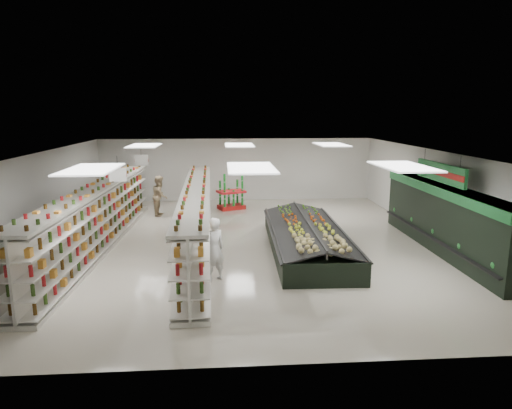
{
  "coord_description": "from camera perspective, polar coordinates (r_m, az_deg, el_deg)",
  "views": [
    {
      "loc": [
        -0.73,
        -15.56,
        4.58
      ],
      "look_at": [
        0.48,
        0.74,
        1.23
      ],
      "focal_mm": 32.0,
      "sensor_mm": 36.0,
      "label": 1
    }
  ],
  "objects": [
    {
      "name": "hortifruti_banner",
      "position": [
        15.81,
        22.02,
        3.73
      ],
      "size": [
        0.12,
        3.2,
        0.95
      ],
      "color": "#1F7435",
      "rests_on": "ceiling"
    },
    {
      "name": "shopper_background",
      "position": [
        20.69,
        -11.9,
        1.08
      ],
      "size": [
        0.57,
        0.89,
        1.79
      ],
      "primitive_type": "imported",
      "rotation": [
        0.0,
        0.0,
        1.54
      ],
      "color": "#93795A",
      "rests_on": "floor"
    },
    {
      "name": "wall_right",
      "position": [
        17.63,
        21.85,
        1.02
      ],
      "size": [
        0.02,
        16.0,
        3.2
      ],
      "primitive_type": "cube",
      "color": "silver",
      "rests_on": "floor"
    },
    {
      "name": "produce_island",
      "position": [
        15.36,
        6.37,
        -4.04
      ],
      "size": [
        2.65,
        6.87,
        1.02
      ],
      "rotation": [
        0.0,
        0.0,
        -0.03
      ],
      "color": "black",
      "rests_on": "floor"
    },
    {
      "name": "wall_front",
      "position": [
        8.16,
        1.19,
        -9.83
      ],
      "size": [
        14.0,
        0.02,
        3.2
      ],
      "primitive_type": "cube",
      "color": "silver",
      "rests_on": "floor"
    },
    {
      "name": "gondola_left",
      "position": [
        16.28,
        -19.15,
        -1.91
      ],
      "size": [
        1.32,
        12.12,
        2.1
      ],
      "rotation": [
        0.0,
        0.0,
        -0.03
      ],
      "color": "silver",
      "rests_on": "floor"
    },
    {
      "name": "gondola_center",
      "position": [
        15.56,
        -7.4,
        -2.03
      ],
      "size": [
        1.18,
        11.89,
        2.06
      ],
      "rotation": [
        0.0,
        0.0,
        0.02
      ],
      "color": "silver",
      "rests_on": "floor"
    },
    {
      "name": "aisle_sign_near",
      "position": [
        14.03,
        -16.88,
        3.6
      ],
      "size": [
        0.52,
        0.06,
        0.75
      ],
      "color": "white",
      "rests_on": "ceiling"
    },
    {
      "name": "aisle_sign_far",
      "position": [
        17.92,
        -14.14,
        5.38
      ],
      "size": [
        0.52,
        0.06,
        0.75
      ],
      "color": "white",
      "rests_on": "ceiling"
    },
    {
      "name": "soda_endcap",
      "position": [
        21.66,
        -3.12,
        1.44
      ],
      "size": [
        1.46,
        1.24,
        1.59
      ],
      "rotation": [
        0.0,
        0.0,
        0.37
      ],
      "color": "#A91613",
      "rests_on": "floor"
    },
    {
      "name": "floor",
      "position": [
        16.24,
        -1.49,
        -4.8
      ],
      "size": [
        16.0,
        16.0,
        0.0
      ],
      "primitive_type": "plane",
      "color": "beige",
      "rests_on": "ground"
    },
    {
      "name": "produce_wall_case",
      "position": [
        16.17,
        22.55,
        -1.23
      ],
      "size": [
        0.93,
        8.0,
        2.2
      ],
      "color": "black",
      "rests_on": "floor"
    },
    {
      "name": "wall_back",
      "position": [
        23.76,
        -2.45,
        4.37
      ],
      "size": [
        14.0,
        0.02,
        3.2
      ],
      "primitive_type": "cube",
      "color": "silver",
      "rests_on": "floor"
    },
    {
      "name": "ceiling",
      "position": [
        15.64,
        -1.56,
        6.52
      ],
      "size": [
        14.0,
        16.0,
        0.02
      ],
      "primitive_type": "cube",
      "color": "white",
      "rests_on": "wall_back"
    },
    {
      "name": "shopper_main",
      "position": [
        12.53,
        -5.31,
        -5.61
      ],
      "size": [
        0.77,
        0.7,
        1.77
      ],
      "primitive_type": "imported",
      "rotation": [
        0.0,
        0.0,
        3.69
      ],
      "color": "white",
      "rests_on": "floor"
    },
    {
      "name": "wall_left",
      "position": [
        17.04,
        -25.75,
        0.36
      ],
      "size": [
        0.02,
        16.0,
        3.2
      ],
      "primitive_type": "cube",
      "color": "silver",
      "rests_on": "floor"
    }
  ]
}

